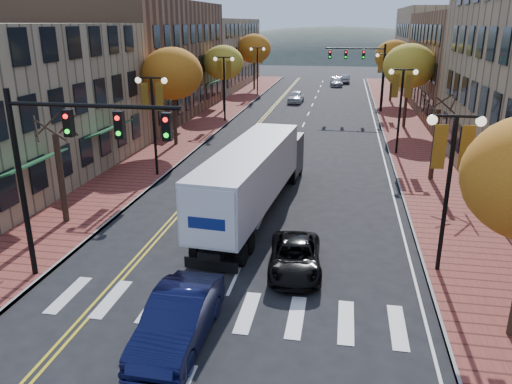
% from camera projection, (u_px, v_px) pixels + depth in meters
% --- Properties ---
extents(ground, '(200.00, 200.00, 0.00)m').
position_uv_depth(ground, '(205.00, 346.00, 14.71)').
color(ground, black).
rests_on(ground, ground).
extents(sidewalk_left, '(4.00, 85.00, 0.15)m').
position_uv_depth(sidewalk_left, '(206.00, 124.00, 46.46)').
color(sidewalk_left, brown).
rests_on(sidewalk_left, ground).
extents(sidewalk_right, '(4.00, 85.00, 0.15)m').
position_uv_depth(sidewalk_right, '(405.00, 131.00, 43.48)').
color(sidewalk_right, brown).
rests_on(sidewalk_right, ground).
extents(building_left_mid, '(12.00, 24.00, 11.00)m').
position_uv_depth(building_left_mid, '(135.00, 60.00, 49.29)').
color(building_left_mid, brown).
rests_on(building_left_mid, ground).
extents(building_left_far, '(12.00, 26.00, 9.50)m').
position_uv_depth(building_left_far, '(204.00, 53.00, 72.82)').
color(building_left_far, '#9E8966').
rests_on(building_left_far, ground).
extents(building_right_mid, '(15.00, 24.00, 10.00)m').
position_uv_depth(building_right_mid, '(499.00, 66.00, 49.18)').
color(building_right_mid, brown).
rests_on(building_right_mid, ground).
extents(building_right_far, '(15.00, 20.00, 11.00)m').
position_uv_depth(building_right_far, '(456.00, 49.00, 69.51)').
color(building_right_far, '#9E8966').
rests_on(building_right_far, ground).
extents(tree_left_a, '(0.28, 0.28, 4.20)m').
position_uv_depth(tree_left_a, '(61.00, 178.00, 22.93)').
color(tree_left_a, '#382619').
rests_on(tree_left_a, sidewalk_left).
extents(tree_left_b, '(4.48, 4.48, 7.21)m').
position_uv_depth(tree_left_b, '(172.00, 74.00, 36.80)').
color(tree_left_b, '#382619').
rests_on(tree_left_b, sidewalk_left).
extents(tree_left_c, '(4.16, 4.16, 6.69)m').
position_uv_depth(tree_left_c, '(223.00, 63.00, 51.84)').
color(tree_left_c, '#382619').
rests_on(tree_left_c, sidewalk_left).
extents(tree_left_d, '(4.61, 4.61, 7.42)m').
position_uv_depth(tree_left_d, '(254.00, 49.00, 68.43)').
color(tree_left_d, '#382619').
rests_on(tree_left_d, sidewalk_left).
extents(tree_right_b, '(0.28, 0.28, 4.20)m').
position_uv_depth(tree_right_b, '(434.00, 145.00, 29.27)').
color(tree_right_b, '#382619').
rests_on(tree_right_b, sidewalk_right).
extents(tree_right_c, '(4.48, 4.48, 7.21)m').
position_uv_depth(tree_right_c, '(409.00, 66.00, 43.15)').
color(tree_right_c, '#382619').
rests_on(tree_right_c, sidewalk_right).
extents(tree_right_d, '(4.35, 4.35, 7.00)m').
position_uv_depth(tree_right_d, '(394.00, 56.00, 58.11)').
color(tree_right_d, '#382619').
rests_on(tree_right_d, sidewalk_right).
extents(lamp_left_b, '(1.96, 0.36, 6.05)m').
position_uv_depth(lamp_left_b, '(153.00, 107.00, 29.47)').
color(lamp_left_b, black).
rests_on(lamp_left_b, ground).
extents(lamp_left_c, '(1.96, 0.36, 6.05)m').
position_uv_depth(lamp_left_c, '(224.00, 76.00, 46.24)').
color(lamp_left_c, black).
rests_on(lamp_left_c, ground).
extents(lamp_left_d, '(1.96, 0.36, 6.05)m').
position_uv_depth(lamp_left_d, '(257.00, 62.00, 63.02)').
color(lamp_left_d, black).
rests_on(lamp_left_d, ground).
extents(lamp_right_a, '(1.96, 0.36, 6.05)m').
position_uv_depth(lamp_right_a, '(451.00, 164.00, 17.68)').
color(lamp_right_a, black).
rests_on(lamp_right_a, ground).
extents(lamp_right_b, '(1.96, 0.36, 6.05)m').
position_uv_depth(lamp_right_b, '(401.00, 95.00, 34.45)').
color(lamp_right_b, black).
rests_on(lamp_right_b, ground).
extents(lamp_right_c, '(1.96, 0.36, 6.05)m').
position_uv_depth(lamp_right_c, '(384.00, 71.00, 51.22)').
color(lamp_right_c, black).
rests_on(lamp_right_c, ground).
extents(traffic_mast_near, '(6.10, 0.35, 7.00)m').
position_uv_depth(traffic_mast_near, '(67.00, 152.00, 16.82)').
color(traffic_mast_near, black).
rests_on(traffic_mast_near, ground).
extents(traffic_mast_far, '(6.10, 0.34, 7.00)m').
position_uv_depth(traffic_mast_far, '(365.00, 64.00, 51.35)').
color(traffic_mast_far, black).
rests_on(traffic_mast_far, ground).
extents(semi_truck, '(3.48, 14.46, 3.58)m').
position_uv_depth(semi_truck, '(256.00, 172.00, 24.49)').
color(semi_truck, black).
rests_on(semi_truck, ground).
extents(navy_sedan, '(1.69, 4.75, 1.56)m').
position_uv_depth(navy_sedan, '(178.00, 319.00, 14.69)').
color(navy_sedan, '#0D1035').
rests_on(navy_sedan, ground).
extents(black_suv, '(2.30, 4.36, 1.17)m').
position_uv_depth(black_suv, '(295.00, 257.00, 18.99)').
color(black_suv, black).
rests_on(black_suv, ground).
extents(car_far_white, '(1.82, 4.14, 1.39)m').
position_uv_depth(car_far_white, '(296.00, 97.00, 58.92)').
color(car_far_white, silver).
rests_on(car_far_white, ground).
extents(car_far_silver, '(2.05, 4.40, 1.24)m').
position_uv_depth(car_far_silver, '(336.00, 82.00, 74.12)').
color(car_far_silver, '#A6A7AD').
rests_on(car_far_silver, ground).
extents(car_far_oncoming, '(1.44, 3.90, 1.27)m').
position_uv_depth(car_far_oncoming, '(345.00, 79.00, 77.92)').
color(car_far_oncoming, '#9D9DA4').
rests_on(car_far_oncoming, ground).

